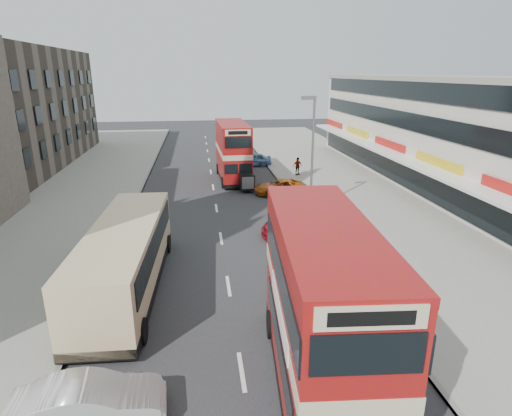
{
  "coord_description": "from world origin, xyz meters",
  "views": [
    {
      "loc": [
        -1.12,
        -9.69,
        9.6
      ],
      "look_at": [
        1.22,
        7.3,
        4.04
      ],
      "focal_mm": 29.46,
      "sensor_mm": 36.0,
      "label": 1
    }
  ],
  "objects_px": {
    "car_right_b": "(280,187)",
    "pedestrian_far": "(297,166)",
    "street_lamp": "(312,146)",
    "car_right_a": "(304,225)",
    "bus_second": "(233,151)",
    "pedestrian_near": "(341,218)",
    "cyclist": "(283,205)",
    "car_right_c": "(252,159)",
    "bus_main": "(322,309)",
    "car_left_front": "(88,404)",
    "coach": "(126,256)"
  },
  "relations": [
    {
      "from": "coach",
      "to": "pedestrian_near",
      "type": "distance_m",
      "value": 13.15
    },
    {
      "from": "coach",
      "to": "car_left_front",
      "type": "height_order",
      "value": "coach"
    },
    {
      "from": "car_right_b",
      "to": "car_right_c",
      "type": "distance_m",
      "value": 11.2
    },
    {
      "from": "car_left_front",
      "to": "cyclist",
      "type": "bearing_deg",
      "value": -31.3
    },
    {
      "from": "coach",
      "to": "pedestrian_far",
      "type": "relative_size",
      "value": 6.51
    },
    {
      "from": "car_right_c",
      "to": "bus_main",
      "type": "bearing_deg",
      "value": -1.18
    },
    {
      "from": "car_right_c",
      "to": "pedestrian_near",
      "type": "distance_m",
      "value": 20.8
    },
    {
      "from": "street_lamp",
      "to": "coach",
      "type": "distance_m",
      "value": 15.06
    },
    {
      "from": "car_left_front",
      "to": "pedestrian_far",
      "type": "height_order",
      "value": "pedestrian_far"
    },
    {
      "from": "street_lamp",
      "to": "bus_second",
      "type": "bearing_deg",
      "value": 113.13
    },
    {
      "from": "street_lamp",
      "to": "car_right_a",
      "type": "height_order",
      "value": "street_lamp"
    },
    {
      "from": "car_right_c",
      "to": "pedestrian_far",
      "type": "distance_m",
      "value": 6.49
    },
    {
      "from": "pedestrian_near",
      "to": "pedestrian_far",
      "type": "distance_m",
      "value": 15.28
    },
    {
      "from": "street_lamp",
      "to": "cyclist",
      "type": "bearing_deg",
      "value": 175.31
    },
    {
      "from": "car_right_b",
      "to": "street_lamp",
      "type": "bearing_deg",
      "value": 5.79
    },
    {
      "from": "car_right_a",
      "to": "car_right_b",
      "type": "bearing_deg",
      "value": 179.59
    },
    {
      "from": "bus_main",
      "to": "car_right_b",
      "type": "height_order",
      "value": "bus_main"
    },
    {
      "from": "car_right_b",
      "to": "cyclist",
      "type": "xyz_separation_m",
      "value": [
        -0.77,
        -4.99,
        0.03
      ]
    },
    {
      "from": "cyclist",
      "to": "pedestrian_near",
      "type": "bearing_deg",
      "value": -53.18
    },
    {
      "from": "street_lamp",
      "to": "pedestrian_far",
      "type": "distance_m",
      "value": 11.74
    },
    {
      "from": "bus_main",
      "to": "car_right_a",
      "type": "bearing_deg",
      "value": -97.14
    },
    {
      "from": "cyclist",
      "to": "bus_second",
      "type": "bearing_deg",
      "value": 109.09
    },
    {
      "from": "bus_second",
      "to": "car_right_a",
      "type": "xyz_separation_m",
      "value": [
        3.03,
        -14.91,
        -1.92
      ]
    },
    {
      "from": "pedestrian_far",
      "to": "car_right_b",
      "type": "bearing_deg",
      "value": -136.13
    },
    {
      "from": "car_right_b",
      "to": "pedestrian_near",
      "type": "bearing_deg",
      "value": 5.29
    },
    {
      "from": "car_right_c",
      "to": "cyclist",
      "type": "bearing_deg",
      "value": 2.83
    },
    {
      "from": "bus_main",
      "to": "pedestrian_near",
      "type": "xyz_separation_m",
      "value": [
        5.01,
        12.69,
        -1.73
      ]
    },
    {
      "from": "street_lamp",
      "to": "car_left_front",
      "type": "relative_size",
      "value": 1.9
    },
    {
      "from": "pedestrian_near",
      "to": "cyclist",
      "type": "bearing_deg",
      "value": -84.53
    },
    {
      "from": "coach",
      "to": "car_left_front",
      "type": "xyz_separation_m",
      "value": [
        0.09,
        -7.9,
        -1.0
      ]
    },
    {
      "from": "car_right_a",
      "to": "car_right_c",
      "type": "height_order",
      "value": "car_right_a"
    },
    {
      "from": "car_right_b",
      "to": "bus_second",
      "type": "bearing_deg",
      "value": -154.57
    },
    {
      "from": "coach",
      "to": "car_left_front",
      "type": "distance_m",
      "value": 7.97
    },
    {
      "from": "street_lamp",
      "to": "cyclist",
      "type": "xyz_separation_m",
      "value": [
        -1.9,
        0.16,
        -4.16
      ]
    },
    {
      "from": "bus_second",
      "to": "car_left_front",
      "type": "xyz_separation_m",
      "value": [
        -6.52,
        -28.16,
        -1.97
      ]
    },
    {
      "from": "bus_second",
      "to": "car_right_c",
      "type": "distance_m",
      "value": 6.6
    },
    {
      "from": "bus_main",
      "to": "bus_second",
      "type": "bearing_deg",
      "value": -84.44
    },
    {
      "from": "car_left_front",
      "to": "car_right_b",
      "type": "bearing_deg",
      "value": -27.6
    },
    {
      "from": "bus_second",
      "to": "car_right_b",
      "type": "bearing_deg",
      "value": 120.32
    },
    {
      "from": "car_left_front",
      "to": "car_right_c",
      "type": "distance_m",
      "value": 35.1
    },
    {
      "from": "bus_main",
      "to": "car_right_b",
      "type": "bearing_deg",
      "value": -92.97
    },
    {
      "from": "car_left_front",
      "to": "car_right_a",
      "type": "bearing_deg",
      "value": -39.85
    },
    {
      "from": "bus_main",
      "to": "car_right_c",
      "type": "bearing_deg",
      "value": -88.93
    },
    {
      "from": "street_lamp",
      "to": "bus_main",
      "type": "height_order",
      "value": "street_lamp"
    },
    {
      "from": "street_lamp",
      "to": "pedestrian_near",
      "type": "distance_m",
      "value": 5.72
    },
    {
      "from": "bus_second",
      "to": "pedestrian_near",
      "type": "relative_size",
      "value": 4.98
    },
    {
      "from": "pedestrian_near",
      "to": "pedestrian_far",
      "type": "xyz_separation_m",
      "value": [
        0.86,
        15.26,
        -0.08
      ]
    },
    {
      "from": "pedestrian_far",
      "to": "car_right_a",
      "type": "bearing_deg",
      "value": -121.94
    },
    {
      "from": "car_right_b",
      "to": "pedestrian_far",
      "type": "height_order",
      "value": "pedestrian_far"
    },
    {
      "from": "bus_second",
      "to": "car_right_c",
      "type": "bearing_deg",
      "value": -115.5
    }
  ]
}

